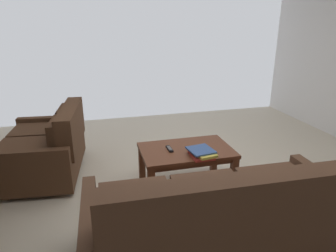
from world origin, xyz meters
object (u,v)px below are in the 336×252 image
object	(u,v)px
loveseat_near	(48,147)
coffee_table	(186,155)
tv_remote	(169,149)
book_stack	(202,153)
sofa_main	(220,221)

from	to	relation	value
loveseat_near	coffee_table	distance (m)	1.69
coffee_table	tv_remote	bearing A→B (deg)	-7.62
book_stack	tv_remote	bearing A→B (deg)	-40.54
sofa_main	loveseat_near	distance (m)	2.35
sofa_main	book_stack	distance (m)	0.96
sofa_main	tv_remote	bearing A→B (deg)	-85.76
book_stack	loveseat_near	bearing A→B (deg)	-29.90
loveseat_near	coffee_table	world-z (taller)	loveseat_near
coffee_table	tv_remote	distance (m)	0.21
sofa_main	tv_remote	distance (m)	1.18
loveseat_near	book_stack	distance (m)	1.88
sofa_main	book_stack	size ratio (longest dim) A/B	6.28
sofa_main	tv_remote	world-z (taller)	sofa_main
sofa_main	coffee_table	xyz separation A→B (m)	(-0.10, -1.14, 0.02)
loveseat_near	tv_remote	size ratio (longest dim) A/B	8.20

